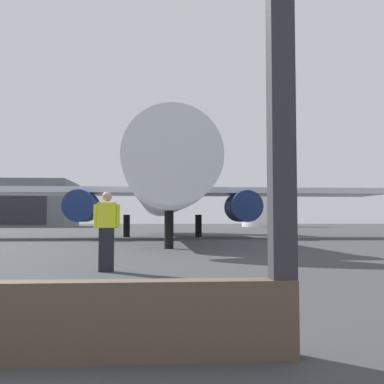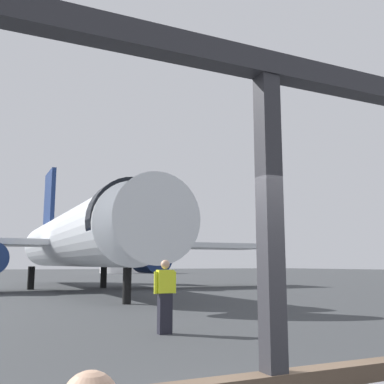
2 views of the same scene
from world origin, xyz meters
TOP-DOWN VIEW (x-y plane):
  - ground_plane at (0.00, 40.00)m, footprint 220.00×220.00m
  - airplane at (3.20, 26.15)m, footprint 28.54×29.90m
  - ground_crew_worker at (1.58, 6.68)m, footprint 0.57×0.22m
  - distant_hangar at (-21.41, 83.46)m, footprint 18.80×15.84m
  - fuel_storage_tank at (22.03, 78.81)m, footprint 7.99×7.99m

SIDE VIEW (x-z plane):
  - ground_plane at x=0.00m, z-range 0.00..0.00m
  - ground_crew_worker at x=1.58m, z-range 0.03..1.77m
  - fuel_storage_tank at x=22.03m, z-range 0.00..6.24m
  - airplane at x=3.20m, z-range -1.77..8.28m
  - distant_hangar at x=-21.41m, z-range 0.00..8.06m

